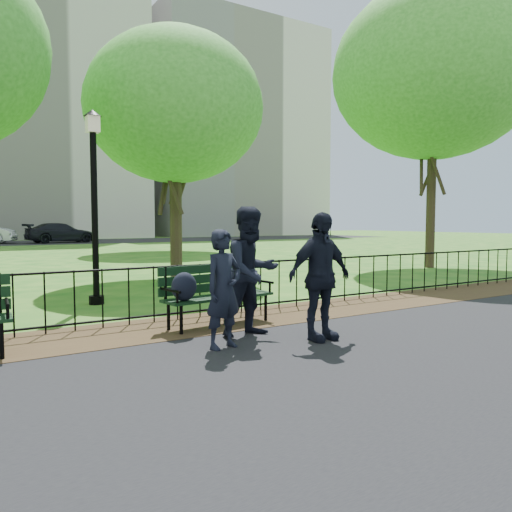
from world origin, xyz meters
TOP-DOWN VIEW (x-y plane):
  - ground at (0.00, 0.00)m, footprint 120.00×120.00m
  - asphalt_path at (0.00, -3.40)m, footprint 60.00×9.20m
  - dirt_strip at (0.00, 1.50)m, footprint 60.00×1.60m
  - iron_fence at (0.00, 2.00)m, footprint 24.06×0.06m
  - apartment_mid at (2.00, 48.00)m, footprint 24.00×15.00m
  - apartment_east at (26.00, 48.00)m, footprint 20.00×15.00m
  - park_bench_main at (-0.09, 1.24)m, footprint 1.84×0.77m
  - lamppost at (-0.90, 4.30)m, footprint 0.33×0.33m
  - tree_near_e at (2.18, 7.61)m, footprint 4.91×4.91m
  - tree_mid_e at (10.90, 5.93)m, footprint 6.83×6.83m
  - tree_far_e at (7.26, 19.98)m, footprint 6.97×6.97m
  - person_left at (-0.43, 0.01)m, footprint 0.61×0.47m
  - person_mid at (0.22, 0.39)m, footprint 0.91×0.53m
  - person_right at (0.87, -0.29)m, footprint 1.01×0.44m
  - sedan_dark at (4.09, 33.64)m, footprint 5.26×2.77m

SIDE VIEW (x-z plane):
  - ground at x=0.00m, z-range 0.00..0.00m
  - asphalt_path at x=0.00m, z-range 0.00..0.01m
  - dirt_strip at x=0.00m, z-range 0.01..0.02m
  - iron_fence at x=0.00m, z-range 0.00..1.00m
  - park_bench_main at x=-0.09m, z-range 0.11..1.12m
  - sedan_dark at x=4.09m, z-range 0.01..1.47m
  - person_left at x=-0.43m, z-range 0.01..1.50m
  - person_right at x=0.87m, z-range 0.01..1.73m
  - person_mid at x=0.22m, z-range 0.01..1.81m
  - lamppost at x=-0.90m, z-range 0.17..3.87m
  - tree_near_e at x=2.18m, z-range 1.32..8.16m
  - tree_mid_e at x=10.90m, z-range 1.85..11.37m
  - tree_far_e at x=7.26m, z-range 1.89..11.60m
  - apartment_east at x=26.00m, z-range 0.00..24.00m
  - apartment_mid at x=2.00m, z-range 0.00..30.00m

